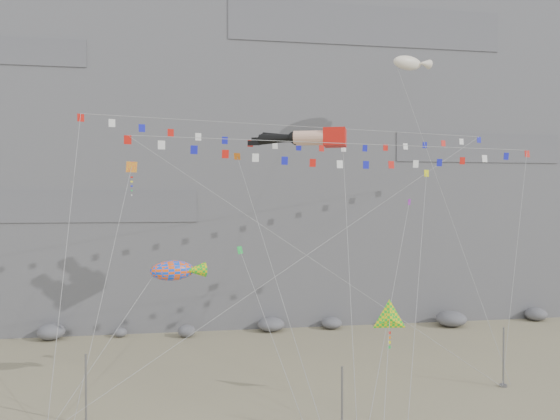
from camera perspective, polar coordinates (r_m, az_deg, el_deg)
name	(u,v)px	position (r m, az deg, el deg)	size (l,w,h in m)	color
ground	(310,392)	(37.50, 3.14, -18.48)	(120.00, 120.00, 0.00)	gray
cliff	(253,99)	(68.12, -2.86, 11.53)	(80.00, 28.00, 50.00)	slate
talus_boulders	(271,325)	(53.42, -0.94, -11.90)	(60.00, 3.00, 1.20)	slate
anchor_pole_left	(86,389)	(33.76, -19.62, -17.23)	(0.12, 0.12, 3.95)	slate
anchor_pole_center	(342,401)	(30.89, 6.50, -19.20)	(0.12, 0.12, 3.67)	slate
anchor_pole_right	(503,357)	(40.75, 22.31, -14.03)	(0.12, 0.12, 3.99)	slate
legs_kite	(308,138)	(41.10, 2.95, 7.50)	(7.48, 14.68, 20.81)	red
flag_banner_upper	(310,127)	(44.83, 3.16, 8.63)	(34.45, 16.97, 28.35)	red
flag_banner_lower	(353,144)	(39.16, 7.66, 6.85)	(30.39, 6.56, 19.37)	red
harlequin_kite	(131,168)	(38.90, -15.28, 4.22)	(3.31, 7.98, 16.60)	red
fish_windsock	(172,271)	(35.88, -11.21, -6.24)	(8.58, 6.38, 11.50)	#FF510D
delta_kite	(390,319)	(34.25, 11.39, -11.09)	(3.89, 6.32, 8.37)	yellow
blimp_windsock	(407,64)	(52.46, 13.18, 14.68)	(4.28, 14.97, 28.47)	white
small_kite_a	(238,160)	(41.68, -4.37, 5.19)	(4.07, 14.04, 21.05)	orange
small_kite_b	(409,206)	(43.57, 13.29, 0.43)	(7.81, 12.17, 18.37)	purple
small_kite_c	(241,252)	(36.86, -4.13, -4.42)	(3.50, 8.81, 12.55)	green
small_kite_d	(426,176)	(45.65, 15.04, 3.44)	(8.20, 14.87, 21.75)	yellow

